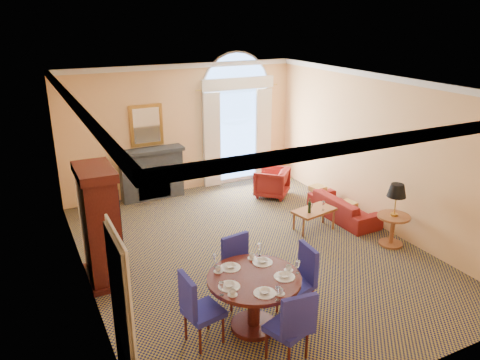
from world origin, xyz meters
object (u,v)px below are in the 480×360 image
armoire (100,227)px  side_table (395,208)px  armchair (272,182)px  sofa (343,207)px  coffee_table (314,211)px  dining_table (254,290)px

armoire → side_table: 5.47m
armoire → side_table: size_ratio=1.62×
side_table → armchair: bearing=103.4°
sofa → coffee_table: size_ratio=1.84×
armchair → dining_table: bearing=12.1°
dining_table → coffee_table: bearing=41.1°
dining_table → side_table: bearing=16.4°
armoire → dining_table: 2.88m
armoire → dining_table: armoire is taller
dining_table → side_table: (3.65, 1.07, 0.17)m
armoire → coffee_table: bearing=0.0°
armoire → coffee_table: armoire is taller
coffee_table → side_table: (0.98, -1.25, 0.38)m
armoire → coffee_table: 4.37m
dining_table → side_table: size_ratio=1.07×
dining_table → coffee_table: dining_table is taller
armoire → side_table: bearing=-13.2°
armchair → side_table: side_table is taller
armchair → coffee_table: coffee_table is taller
sofa → armchair: 2.03m
side_table → dining_table: bearing=-163.6°
armoire → coffee_table: size_ratio=2.08×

